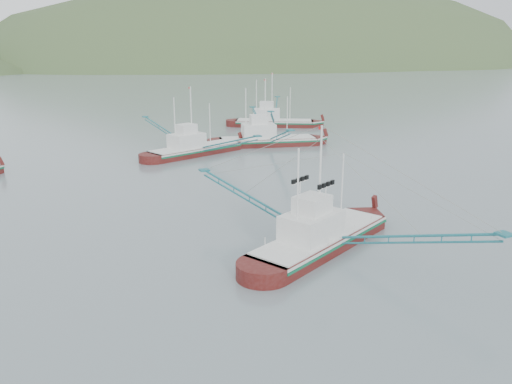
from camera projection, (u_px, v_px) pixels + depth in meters
name	position (u px, v px, depth m)	size (l,w,h in m)	color
ground	(291.00, 253.00, 37.10)	(1200.00, 1200.00, 0.00)	slate
main_boat	(321.00, 222.00, 37.49)	(14.18, 23.90, 10.17)	#480E0C
bg_boat_right	(267.00, 132.00, 78.22)	(15.73, 26.97, 11.14)	#480E0C
bg_boat_far	(194.00, 141.00, 71.31)	(14.70, 25.05, 10.43)	#480E0C
bg_boat_extra	(274.00, 115.00, 97.80)	(18.33, 25.33, 11.14)	#480E0C
headland_right	(285.00, 65.00, 509.84)	(684.00, 432.00, 306.00)	#3E542B
ridge_distant	(55.00, 64.00, 533.78)	(960.00, 400.00, 240.00)	slate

